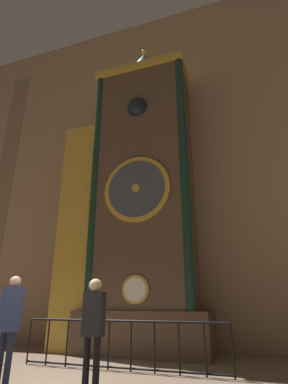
% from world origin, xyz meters
% --- Properties ---
extents(cathedral_back_wall, '(24.00, 0.32, 13.63)m').
position_xyz_m(cathedral_back_wall, '(-0.09, 5.30, 6.81)').
color(cathedral_back_wall, '#997A5B').
rests_on(cathedral_back_wall, ground_plane).
extents(clock_tower, '(4.76, 1.80, 10.86)m').
position_xyz_m(clock_tower, '(0.03, 4.06, 4.63)').
color(clock_tower, brown).
rests_on(clock_tower, ground_plane).
extents(railing_fence, '(4.76, 0.05, 1.00)m').
position_xyz_m(railing_fence, '(0.61, 1.97, 0.55)').
color(railing_fence, black).
rests_on(railing_fence, ground_plane).
extents(visitor_near, '(0.39, 0.31, 1.83)m').
position_xyz_m(visitor_near, '(-0.73, 0.04, 1.10)').
color(visitor_near, '#1B213A').
rests_on(visitor_near, ground_plane).
extents(visitor_far, '(0.36, 0.25, 1.75)m').
position_xyz_m(visitor_far, '(0.89, 0.15, 1.06)').
color(visitor_far, black).
rests_on(visitor_far, ground_plane).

